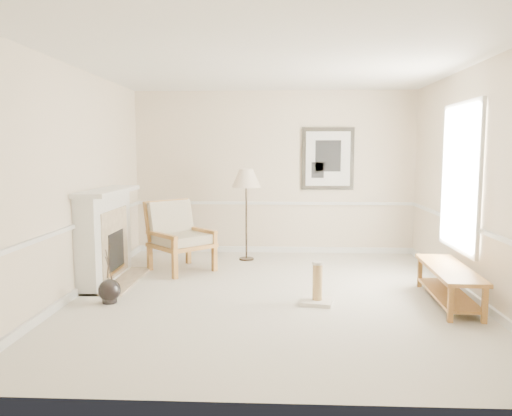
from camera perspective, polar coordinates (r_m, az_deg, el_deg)
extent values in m
plane|color=silver|center=(6.48, 1.78, -9.94)|extent=(5.50, 5.50, 0.00)
cube|color=beige|center=(8.97, 2.10, 4.06)|extent=(5.00, 0.04, 2.90)
cube|color=beige|center=(3.49, 1.10, 0.12)|extent=(5.00, 0.04, 2.90)
cube|color=beige|center=(6.75, -19.95, 2.85)|extent=(0.04, 5.50, 2.90)
cube|color=beige|center=(6.67, 23.84, 2.64)|extent=(0.04, 5.50, 2.90)
cube|color=white|center=(6.31, 1.87, 16.23)|extent=(5.00, 5.50, 0.04)
cube|color=white|center=(9.12, 2.07, -4.76)|extent=(4.95, 0.04, 0.10)
cube|color=white|center=(9.00, 2.09, 0.56)|extent=(4.95, 0.04, 0.05)
cube|color=white|center=(7.03, 22.39, 3.29)|extent=(0.03, 1.20, 1.80)
cube|color=white|center=(7.03, 22.31, 3.29)|extent=(0.05, 1.34, 1.94)
cube|color=black|center=(8.98, 8.21, 5.60)|extent=(0.92, 0.04, 1.10)
cube|color=white|center=(8.95, 8.23, 5.59)|extent=(0.78, 0.01, 0.96)
cube|color=black|center=(8.95, 8.24, 5.91)|extent=(0.45, 0.01, 0.55)
cube|color=white|center=(7.35, -16.89, -3.25)|extent=(0.28, 1.50, 1.25)
cube|color=white|center=(7.25, -16.69, 1.85)|extent=(0.46, 1.64, 0.06)
cube|color=#C6B28E|center=(7.31, -15.80, -3.86)|extent=(0.02, 1.05, 0.95)
cube|color=black|center=(7.33, -15.69, -4.86)|extent=(0.02, 0.62, 0.58)
cube|color=#AE7F3A|center=(7.39, -15.59, -6.84)|extent=(0.01, 0.66, 0.05)
cube|color=#C6B28E|center=(7.42, -15.56, -7.93)|extent=(0.60, 1.50, 0.03)
sphere|color=black|center=(6.39, -16.41, -9.02)|extent=(0.27, 0.27, 0.27)
cylinder|color=black|center=(6.42, -16.37, -10.02)|extent=(0.17, 0.17, 0.08)
cylinder|color=black|center=(6.30, -16.51, -5.91)|extent=(0.09, 0.09, 0.43)
cylinder|color=black|center=(6.31, -16.50, -6.21)|extent=(0.11, 0.11, 0.35)
cylinder|color=black|center=(6.30, -16.52, -5.61)|extent=(0.05, 0.05, 0.50)
cube|color=#AE7F38|center=(7.31, -9.27, -6.35)|extent=(0.10, 0.10, 0.44)
cube|color=#AE7F38|center=(7.91, -12.05, -5.43)|extent=(0.10, 0.10, 0.44)
cube|color=#AE7F38|center=(7.71, -4.78, -5.62)|extent=(0.10, 0.10, 0.44)
cube|color=#AE7F38|center=(8.27, -7.75, -4.81)|extent=(0.10, 0.10, 0.44)
cube|color=#AE7F38|center=(7.76, -8.48, -4.21)|extent=(1.14, 1.14, 0.06)
cube|color=#AE7F38|center=(8.00, -9.97, -1.32)|extent=(0.71, 0.70, 0.63)
cube|color=#AE7F38|center=(7.54, -10.77, -3.06)|extent=(0.61, 0.62, 0.06)
cube|color=#AE7F38|center=(7.92, -6.35, -2.52)|extent=(0.61, 0.62, 0.06)
cube|color=silver|center=(7.74, -8.49, -3.45)|extent=(1.04, 1.04, 0.14)
cube|color=silver|center=(7.94, -9.71, -1.20)|extent=(0.68, 0.68, 0.56)
cylinder|color=black|center=(8.51, -1.10, -5.83)|extent=(0.25, 0.25, 0.03)
cylinder|color=black|center=(8.39, -1.11, -1.14)|extent=(0.03, 0.03, 1.39)
cone|color=#FBE6C9|center=(8.33, -1.12, 3.44)|extent=(0.50, 0.50, 0.30)
cube|color=#AE7F38|center=(6.49, 21.22, -6.52)|extent=(0.53, 1.57, 0.04)
cube|color=#AE7F38|center=(6.57, 21.10, -9.16)|extent=(0.46, 1.46, 0.03)
cube|color=#AE7F38|center=(5.84, 21.35, -10.22)|extent=(0.06, 0.06, 0.40)
cube|color=#AE7F38|center=(5.95, 24.68, -10.07)|extent=(0.06, 0.06, 0.40)
cube|color=#AE7F38|center=(7.17, 18.22, -7.01)|extent=(0.06, 0.06, 0.40)
cube|color=#AE7F38|center=(7.25, 20.96, -6.96)|extent=(0.06, 0.06, 0.40)
cube|color=white|center=(6.20, 7.00, -10.55)|extent=(0.43, 0.43, 0.05)
cylinder|color=tan|center=(6.13, 7.04, -8.41)|extent=(0.12, 0.12, 0.44)
cylinder|color=white|center=(6.07, 7.07, -6.26)|extent=(0.14, 0.14, 0.04)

